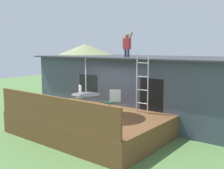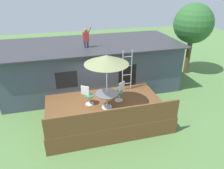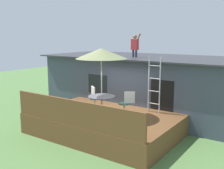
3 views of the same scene
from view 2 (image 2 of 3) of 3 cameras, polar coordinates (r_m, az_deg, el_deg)
name	(u,v)px [view 2 (image 2 of 3)]	position (r m, az deg, el deg)	size (l,w,h in m)	color
ground_plane	(105,118)	(10.59, -1.83, -9.00)	(40.00, 40.00, 0.00)	#567F42
house	(91,66)	(13.06, -5.53, 5.05)	(10.50, 4.50, 2.80)	#424C5B
deck	(105,111)	(10.37, -1.86, -7.20)	(5.55, 3.80, 0.80)	brown
deck_railing	(116,119)	(8.41, 0.97, -9.13)	(5.45, 0.08, 0.90)	brown
patio_table	(107,96)	(9.61, -1.39, -3.23)	(1.04, 1.04, 0.74)	silver
patio_umbrella	(106,60)	(8.87, -1.51, 6.70)	(1.90, 1.90, 2.54)	silver
step_ladder	(127,70)	(11.04, 4.06, 3.78)	(0.52, 0.04, 2.20)	silver
person_figure	(86,36)	(11.67, -6.98, 12.71)	(0.47, 0.20, 1.11)	#33384C
patio_chair_left	(88,95)	(10.01, -6.53, -2.95)	(0.56, 0.46, 0.92)	silver
patio_chair_right	(120,92)	(10.28, 2.12, -1.94)	(0.56, 0.46, 0.92)	silver
backyard_tree	(193,24)	(15.56, 21.00, 14.90)	(2.59, 2.59, 4.81)	brown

